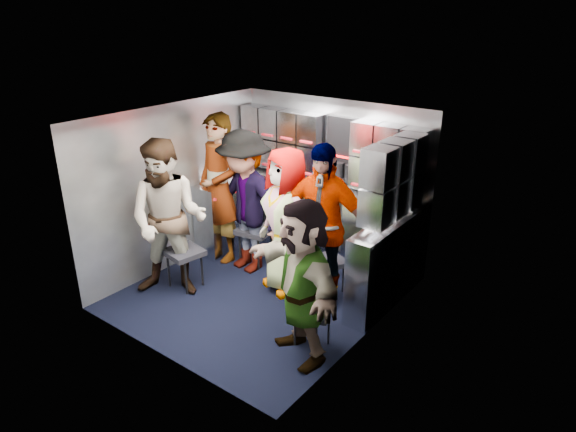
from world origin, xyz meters
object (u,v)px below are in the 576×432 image
Objects in this scene: jump_seat_near_right at (312,314)px; attendant_arc_b at (245,202)px; attendant_arc_d at (321,225)px; jump_seat_mid_right at (328,263)px; jump_seat_mid_left at (255,232)px; jump_seat_near_left at (184,254)px; attendant_arc_c at (287,221)px; attendant_arc_a at (169,220)px; jump_seat_center at (296,251)px; attendant_standing at (219,188)px; attendant_arc_e at (302,281)px.

jump_seat_near_right is 1.90m from attendant_arc_b.
jump_seat_mid_right is at bearing 76.75° from attendant_arc_d.
jump_seat_near_right is at bearing -32.54° from jump_seat_mid_left.
attendant_arc_c is (1.00, 0.71, 0.44)m from jump_seat_near_left.
jump_seat_near_left is at bearing 59.01° from attendant_arc_a.
jump_seat_near_right is at bearing -46.52° from jump_seat_center.
attendant_arc_c reaches higher than jump_seat_mid_left.
attendant_arc_d reaches higher than attendant_arc_a.
attendant_arc_b is at bearing -90.00° from jump_seat_mid_left.
jump_seat_center is at bearing 111.59° from attendant_arc_c.
jump_seat_near_left is 0.95× the size of jump_seat_center.
attendant_standing reaches higher than attendant_arc_d.
jump_seat_mid_right is at bearing 2.27° from jump_seat_center.
jump_seat_mid_right is at bearing 5.70° from attendant_arc_a.
attendant_arc_d is at bearing 23.86° from attendant_arc_c.
jump_seat_near_left is 0.27× the size of attendant_arc_b.
attendant_standing reaches higher than jump_seat_center.
attendant_standing is at bearing 157.03° from jump_seat_near_right.
attendant_arc_d is (1.46, 0.91, 0.00)m from attendant_arc_a.
jump_seat_mid_right is 1.29m from attendant_arc_e.
attendant_arc_b is (0.28, 0.80, 0.48)m from jump_seat_near_left.
attendant_standing is at bearing -164.57° from attendant_arc_c.
jump_seat_mid_left is 0.27× the size of attendant_arc_d.
jump_seat_mid_left is 1.03× the size of jump_seat_mid_right.
jump_seat_center is 1.48m from attendant_arc_e.
jump_seat_center is 1.04× the size of jump_seat_mid_right.
attendant_arc_b is 1.04× the size of attendant_arc_c.
jump_seat_near_left is 1.09× the size of jump_seat_near_right.
attendant_arc_e is at bearing -26.01° from attendant_arc_b.
jump_seat_mid_left reaches higher than jump_seat_near_left.
attendant_arc_d reaches higher than attendant_arc_c.
attendant_arc_d is at bearing 26.52° from jump_seat_near_left.
jump_seat_near_left is 0.26× the size of attendant_arc_a.
jump_seat_mid_left is at bearing 176.50° from jump_seat_mid_right.
attendant_arc_c is 0.93× the size of attendant_arc_d.
jump_seat_mid_left is 0.29× the size of attendant_arc_c.
attendant_arc_a reaches higher than jump_seat_mid_left.
attendant_arc_e is (1.61, -1.03, -0.10)m from attendant_arc_b.
jump_seat_center is (0.72, -0.09, -0.02)m from jump_seat_mid_left.
attendant_arc_c reaches higher than jump_seat_near_left.
jump_seat_center is at bearing 41.64° from jump_seat_near_left.
attendant_arc_e reaches higher than jump_seat_center.
jump_seat_near_right is 0.28× the size of attendant_arc_e.
jump_seat_near_left is 1.34m from jump_seat_center.
jump_seat_center is 0.26× the size of attendant_standing.
attendant_arc_c is 1.08× the size of attendant_arc_e.
jump_seat_mid_left is 0.28× the size of attendant_arc_b.
attendant_arc_a reaches higher than jump_seat_near_right.
jump_seat_mid_left is at bearing 169.13° from attendant_arc_e.
jump_seat_near_left is 0.25× the size of attendant_standing.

